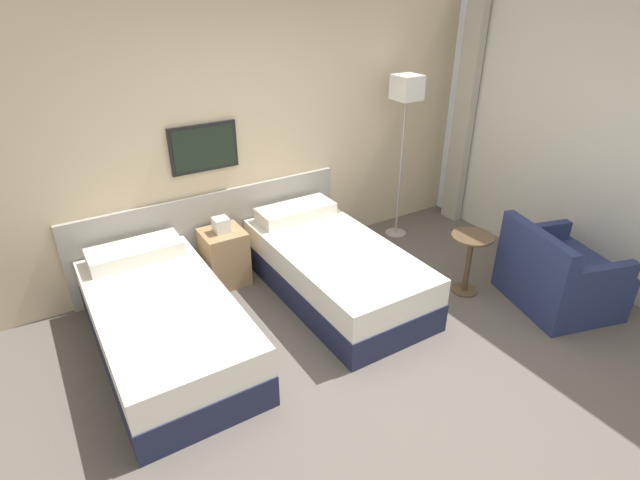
% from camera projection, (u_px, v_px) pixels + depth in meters
% --- Properties ---
extents(ground_plane, '(16.00, 16.00, 0.00)m').
position_uv_depth(ground_plane, '(389.00, 368.00, 3.88)').
color(ground_plane, '#5B544C').
extents(wall_headboard, '(10.00, 0.10, 2.70)m').
position_uv_depth(wall_headboard, '(257.00, 139.00, 4.87)').
color(wall_headboard, '#C6B28E').
rests_on(wall_headboard, ground_plane).
extents(wall_window, '(0.21, 4.62, 2.70)m').
position_uv_depth(wall_window, '(631.00, 152.00, 4.36)').
color(wall_window, white).
rests_on(wall_window, ground_plane).
extents(bed_near_door, '(0.98, 1.95, 0.64)m').
position_uv_depth(bed_near_door, '(165.00, 324.00, 3.95)').
color(bed_near_door, '#1E233D').
rests_on(bed_near_door, ground_plane).
extents(bed_near_window, '(0.98, 1.95, 0.64)m').
position_uv_depth(bed_near_window, '(334.00, 269.00, 4.69)').
color(bed_near_window, '#1E233D').
rests_on(bed_near_window, ground_plane).
extents(nightstand, '(0.39, 0.39, 0.70)m').
position_uv_depth(nightstand, '(224.00, 256.00, 4.85)').
color(nightstand, '#9E7A51').
rests_on(nightstand, ground_plane).
extents(floor_lamp, '(0.26, 0.26, 1.82)m').
position_uv_depth(floor_lamp, '(406.00, 101.00, 5.19)').
color(floor_lamp, '#9E9993').
rests_on(floor_lamp, ground_plane).
extents(side_table, '(0.38, 0.38, 0.60)m').
position_uv_depth(side_table, '(470.00, 254.00, 4.65)').
color(side_table, brown).
rests_on(side_table, ground_plane).
extents(armchair, '(1.01, 1.08, 0.79)m').
position_uv_depth(armchair, '(558.00, 278.00, 4.55)').
color(armchair, navy).
rests_on(armchair, ground_plane).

